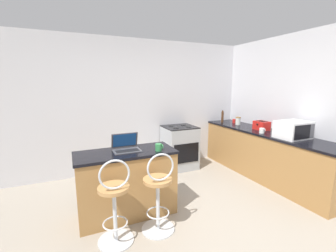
{
  "coord_description": "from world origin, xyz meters",
  "views": [
    {
      "loc": [
        -1.15,
        -2.06,
        1.74
      ],
      "look_at": [
        0.48,
        1.62,
        0.98
      ],
      "focal_mm": 24.0,
      "sensor_mm": 36.0,
      "label": 1
    }
  ],
  "objects_px": {
    "laptop": "(126,146)",
    "mug_white": "(262,131)",
    "pepper_mill": "(222,117)",
    "stove_range": "(179,147)",
    "microwave": "(293,130)",
    "mug_red": "(234,121)",
    "toaster": "(262,125)",
    "bar_stool_near": "(115,204)",
    "storage_jar": "(238,121)",
    "bar_stool_far": "(158,195)",
    "mug_green": "(159,147)"
  },
  "relations": [
    {
      "from": "bar_stool_near",
      "to": "mug_green",
      "type": "xyz_separation_m",
      "value": [
        0.66,
        0.36,
        0.47
      ]
    },
    {
      "from": "mug_red",
      "to": "bar_stool_far",
      "type": "bearing_deg",
      "value": -146.42
    },
    {
      "from": "pepper_mill",
      "to": "stove_range",
      "type": "bearing_deg",
      "value": -177.76
    },
    {
      "from": "mug_red",
      "to": "mug_white",
      "type": "relative_size",
      "value": 0.96
    },
    {
      "from": "laptop",
      "to": "stove_range",
      "type": "xyz_separation_m",
      "value": [
        1.4,
        1.2,
        -0.5
      ]
    },
    {
      "from": "microwave",
      "to": "pepper_mill",
      "type": "relative_size",
      "value": 1.79
    },
    {
      "from": "stove_range",
      "to": "microwave",
      "type": "bearing_deg",
      "value": -53.29
    },
    {
      "from": "stove_range",
      "to": "pepper_mill",
      "type": "relative_size",
      "value": 3.25
    },
    {
      "from": "bar_stool_near",
      "to": "laptop",
      "type": "height_order",
      "value": "laptop"
    },
    {
      "from": "storage_jar",
      "to": "pepper_mill",
      "type": "xyz_separation_m",
      "value": [
        -0.13,
        0.37,
        0.05
      ]
    },
    {
      "from": "bar_stool_near",
      "to": "bar_stool_far",
      "type": "relative_size",
      "value": 1.0
    },
    {
      "from": "bar_stool_near",
      "to": "stove_range",
      "type": "relative_size",
      "value": 1.12
    },
    {
      "from": "bar_stool_far",
      "to": "mug_green",
      "type": "height_order",
      "value": "bar_stool_far"
    },
    {
      "from": "bar_stool_near",
      "to": "toaster",
      "type": "bearing_deg",
      "value": 15.81
    },
    {
      "from": "toaster",
      "to": "mug_red",
      "type": "bearing_deg",
      "value": 87.09
    },
    {
      "from": "laptop",
      "to": "mug_red",
      "type": "height_order",
      "value": "laptop"
    },
    {
      "from": "bar_stool_near",
      "to": "pepper_mill",
      "type": "relative_size",
      "value": 3.63
    },
    {
      "from": "toaster",
      "to": "microwave",
      "type": "bearing_deg",
      "value": -94.94
    },
    {
      "from": "microwave",
      "to": "toaster",
      "type": "height_order",
      "value": "microwave"
    },
    {
      "from": "laptop",
      "to": "mug_white",
      "type": "height_order",
      "value": "laptop"
    },
    {
      "from": "storage_jar",
      "to": "mug_green",
      "type": "height_order",
      "value": "storage_jar"
    },
    {
      "from": "stove_range",
      "to": "mug_green",
      "type": "distance_m",
      "value": 1.8
    },
    {
      "from": "bar_stool_far",
      "to": "laptop",
      "type": "height_order",
      "value": "laptop"
    },
    {
      "from": "microwave",
      "to": "stove_range",
      "type": "bearing_deg",
      "value": 126.71
    },
    {
      "from": "bar_stool_near",
      "to": "stove_range",
      "type": "height_order",
      "value": "bar_stool_near"
    },
    {
      "from": "pepper_mill",
      "to": "mug_red",
      "type": "bearing_deg",
      "value": -35.67
    },
    {
      "from": "storage_jar",
      "to": "mug_white",
      "type": "distance_m",
      "value": 0.85
    },
    {
      "from": "storage_jar",
      "to": "pepper_mill",
      "type": "height_order",
      "value": "pepper_mill"
    },
    {
      "from": "toaster",
      "to": "mug_red",
      "type": "distance_m",
      "value": 0.81
    },
    {
      "from": "toaster",
      "to": "storage_jar",
      "type": "height_order",
      "value": "same"
    },
    {
      "from": "bar_stool_far",
      "to": "laptop",
      "type": "bearing_deg",
      "value": 112.53
    },
    {
      "from": "microwave",
      "to": "mug_red",
      "type": "distance_m",
      "value": 1.52
    },
    {
      "from": "toaster",
      "to": "mug_white",
      "type": "relative_size",
      "value": 2.49
    },
    {
      "from": "storage_jar",
      "to": "pepper_mill",
      "type": "bearing_deg",
      "value": 109.41
    },
    {
      "from": "bar_stool_near",
      "to": "mug_red",
      "type": "relative_size",
      "value": 9.88
    },
    {
      "from": "toaster",
      "to": "bar_stool_near",
      "type": "bearing_deg",
      "value": -164.19
    },
    {
      "from": "toaster",
      "to": "storage_jar",
      "type": "distance_m",
      "value": 0.6
    },
    {
      "from": "mug_red",
      "to": "mug_white",
      "type": "bearing_deg",
      "value": -104.35
    },
    {
      "from": "bar_stool_far",
      "to": "storage_jar",
      "type": "distance_m",
      "value": 2.83
    },
    {
      "from": "microwave",
      "to": "bar_stool_near",
      "type": "bearing_deg",
      "value": -177.35
    },
    {
      "from": "bar_stool_far",
      "to": "mug_red",
      "type": "relative_size",
      "value": 9.88
    },
    {
      "from": "stove_range",
      "to": "mug_green",
      "type": "height_order",
      "value": "mug_green"
    },
    {
      "from": "laptop",
      "to": "stove_range",
      "type": "relative_size",
      "value": 0.39
    },
    {
      "from": "storage_jar",
      "to": "bar_stool_far",
      "type": "bearing_deg",
      "value": -149.06
    },
    {
      "from": "bar_stool_far",
      "to": "toaster",
      "type": "distance_m",
      "value": 2.62
    },
    {
      "from": "laptop",
      "to": "mug_white",
      "type": "bearing_deg",
      "value": 1.05
    },
    {
      "from": "laptop",
      "to": "pepper_mill",
      "type": "bearing_deg",
      "value": 26.46
    },
    {
      "from": "microwave",
      "to": "toaster",
      "type": "bearing_deg",
      "value": 85.06
    },
    {
      "from": "stove_range",
      "to": "storage_jar",
      "type": "relative_size",
      "value": 5.33
    },
    {
      "from": "toaster",
      "to": "mug_green",
      "type": "distance_m",
      "value": 2.34
    }
  ]
}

